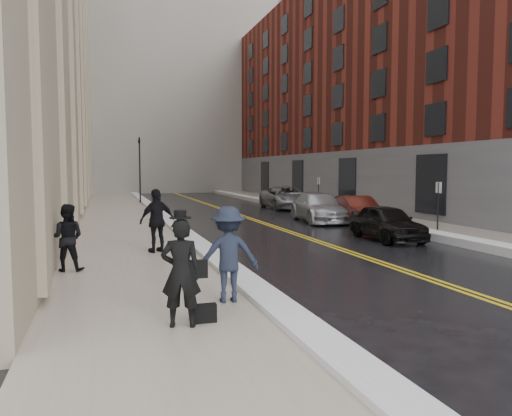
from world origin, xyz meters
TOP-DOWN VIEW (x-y plane):
  - ground at (0.00, 0.00)m, footprint 160.00×160.00m
  - sidewalk_left at (-4.50, 16.00)m, footprint 4.00×64.00m
  - sidewalk_right at (9.00, 16.00)m, footprint 3.00×64.00m
  - lane_stripe_a at (2.38, 16.00)m, footprint 0.12×64.00m
  - lane_stripe_b at (2.62, 16.00)m, footprint 0.12×64.00m
  - snow_ridge_left at (-2.20, 16.00)m, footprint 0.70×60.80m
  - snow_ridge_right at (7.15, 16.00)m, footprint 0.85×60.80m
  - building_right at (17.50, 23.00)m, footprint 14.00×50.00m
  - tower_far_right at (14.00, 66.00)m, footprint 22.00×18.00m
  - traffic_signal at (-2.60, 30.00)m, footprint 0.18×0.15m
  - parking_sign_near at (7.90, 8.00)m, footprint 0.06×0.35m
  - parking_sign_far at (7.90, 20.00)m, footprint 0.06×0.35m
  - car_black at (5.20, 7.51)m, footprint 1.80×4.11m
  - car_maroon at (6.80, 12.86)m, footprint 1.90×4.41m
  - car_silver_near at (5.50, 14.56)m, footprint 2.64×5.36m
  - car_silver_far at (6.80, 23.05)m, footprint 2.83×5.70m
  - pedestrian_main at (-4.08, -1.30)m, footprint 0.75×0.59m
  - pedestrian_a at (-6.20, 4.09)m, footprint 0.96×0.82m
  - pedestrian_b at (-2.96, 0.02)m, footprint 1.28×0.82m
  - pedestrian_c at (-3.70, 6.34)m, footprint 1.27×0.89m

SIDE VIEW (x-z plane):
  - ground at x=0.00m, z-range 0.00..0.00m
  - lane_stripe_a at x=2.38m, z-range 0.00..0.01m
  - lane_stripe_b at x=2.62m, z-range 0.00..0.01m
  - sidewalk_left at x=-4.50m, z-range 0.00..0.15m
  - sidewalk_right at x=9.00m, z-range 0.00..0.15m
  - snow_ridge_left at x=-2.20m, z-range 0.00..0.26m
  - snow_ridge_right at x=7.15m, z-range 0.00..0.30m
  - car_black at x=5.20m, z-range 0.00..1.38m
  - car_maroon at x=6.80m, z-range 0.00..1.41m
  - car_silver_near at x=5.50m, z-range 0.00..1.50m
  - car_silver_far at x=6.80m, z-range 0.00..1.55m
  - pedestrian_a at x=-6.20m, z-range 0.15..1.87m
  - pedestrian_main at x=-4.08m, z-range 0.15..1.96m
  - pedestrian_b at x=-2.96m, z-range 0.15..2.03m
  - pedestrian_c at x=-3.70m, z-range 0.15..2.14m
  - parking_sign_near at x=7.90m, z-range 0.24..2.47m
  - parking_sign_far at x=7.90m, z-range 0.24..2.47m
  - traffic_signal at x=-2.60m, z-range 0.48..5.68m
  - building_right at x=17.50m, z-range 0.00..18.00m
  - tower_far_right at x=14.00m, z-range 0.00..44.00m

